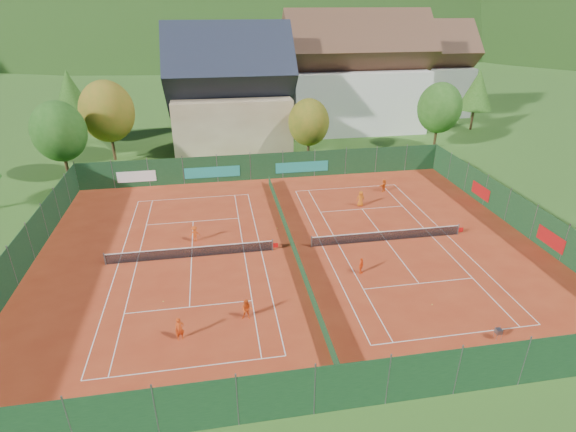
# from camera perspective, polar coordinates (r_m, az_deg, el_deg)

# --- Properties ---
(ground) EXTENTS (600.00, 600.00, 0.00)m
(ground) POSITION_cam_1_polar(r_m,az_deg,el_deg) (36.40, 0.53, -4.21)
(ground) COLOR #2C591C
(ground) RESTS_ON ground
(clay_pad) EXTENTS (40.00, 32.00, 0.01)m
(clay_pad) POSITION_cam_1_polar(r_m,az_deg,el_deg) (36.39, 0.53, -4.18)
(clay_pad) COLOR #A43218
(clay_pad) RESTS_ON ground
(court_markings_left) EXTENTS (11.03, 23.83, 0.00)m
(court_markings_left) POSITION_cam_1_polar(r_m,az_deg,el_deg) (36.01, -12.15, -5.15)
(court_markings_left) COLOR white
(court_markings_left) RESTS_ON ground
(court_markings_right) EXTENTS (11.03, 23.83, 0.00)m
(court_markings_right) POSITION_cam_1_polar(r_m,az_deg,el_deg) (38.45, 12.37, -3.07)
(court_markings_right) COLOR white
(court_markings_right) RESTS_ON ground
(tennis_net_left) EXTENTS (13.30, 0.10, 1.02)m
(tennis_net_left) POSITION_cam_1_polar(r_m,az_deg,el_deg) (35.76, -11.97, -4.45)
(tennis_net_left) COLOR #59595B
(tennis_net_left) RESTS_ON ground
(tennis_net_right) EXTENTS (13.30, 0.10, 1.02)m
(tennis_net_right) POSITION_cam_1_polar(r_m,az_deg,el_deg) (38.28, 12.65, -2.40)
(tennis_net_right) COLOR #59595B
(tennis_net_right) RESTS_ON ground
(court_divider) EXTENTS (0.03, 28.80, 1.00)m
(court_divider) POSITION_cam_1_polar(r_m,az_deg,el_deg) (36.14, 0.54, -3.50)
(court_divider) COLOR #163C1E
(court_divider) RESTS_ON ground
(fence_north) EXTENTS (40.00, 0.10, 3.00)m
(fence_north) POSITION_cam_1_polar(r_m,az_deg,el_deg) (50.17, -3.24, 6.25)
(fence_north) COLOR #14371B
(fence_north) RESTS_ON ground
(fence_south) EXTENTS (40.00, 0.04, 3.00)m
(fence_south) POSITION_cam_1_polar(r_m,az_deg,el_deg) (23.12, 8.09, -20.61)
(fence_south) COLOR #14381B
(fence_south) RESTS_ON ground
(fence_west) EXTENTS (0.04, 32.00, 3.00)m
(fence_west) POSITION_cam_1_polar(r_m,az_deg,el_deg) (38.01, -30.73, -4.18)
(fence_west) COLOR #13361D
(fence_west) RESTS_ON ground
(fence_east) EXTENTS (0.09, 32.00, 3.00)m
(fence_east) POSITION_cam_1_polar(r_m,az_deg,el_deg) (43.62, 27.35, 0.22)
(fence_east) COLOR #163C1D
(fence_east) RESTS_ON ground
(chalet) EXTENTS (16.20, 12.00, 16.00)m
(chalet) POSITION_cam_1_polar(r_m,az_deg,el_deg) (62.17, -7.36, 14.82)
(chalet) COLOR beige
(chalet) RESTS_ON ground
(hotel_block_a) EXTENTS (21.60, 11.00, 17.25)m
(hotel_block_a) POSITION_cam_1_polar(r_m,az_deg,el_deg) (71.27, 8.44, 16.76)
(hotel_block_a) COLOR silver
(hotel_block_a) RESTS_ON ground
(hotel_block_b) EXTENTS (17.28, 10.00, 15.50)m
(hotel_block_b) POSITION_cam_1_polar(r_m,az_deg,el_deg) (83.88, 16.24, 16.84)
(hotel_block_b) COLOR silver
(hotel_block_b) RESTS_ON ground
(tree_west_front) EXTENTS (5.72, 5.72, 8.69)m
(tree_west_front) POSITION_cam_1_polar(r_m,az_deg,el_deg) (55.08, -27.08, 9.54)
(tree_west_front) COLOR #4D331B
(tree_west_front) RESTS_ON ground
(tree_west_mid) EXTENTS (6.44, 6.44, 9.78)m
(tree_west_mid) POSITION_cam_1_polar(r_m,az_deg,el_deg) (59.59, -21.98, 12.20)
(tree_west_mid) COLOR #4C341B
(tree_west_mid) RESTS_ON ground
(tree_west_back) EXTENTS (5.60, 5.60, 10.00)m
(tree_west_back) POSITION_cam_1_polar(r_m,az_deg,el_deg) (68.52, -25.89, 13.66)
(tree_west_back) COLOR #402517
(tree_west_back) RESTS_ON ground
(tree_center) EXTENTS (5.01, 5.01, 7.60)m
(tree_center) POSITION_cam_1_polar(r_m,az_deg,el_deg) (55.94, 2.65, 11.79)
(tree_center) COLOR #402D16
(tree_center) RESTS_ON ground
(tree_east_front) EXTENTS (5.72, 5.72, 8.69)m
(tree_east_front) POSITION_cam_1_polar(r_m,az_deg,el_deg) (63.81, 18.68, 12.87)
(tree_east_front) COLOR #422F17
(tree_east_front) RESTS_ON ground
(tree_east_mid) EXTENTS (5.04, 5.04, 9.00)m
(tree_east_mid) POSITION_cam_1_polar(r_m,az_deg,el_deg) (75.46, 22.91, 14.56)
(tree_east_mid) COLOR #463019
(tree_east_mid) RESTS_ON ground
(tree_east_back) EXTENTS (7.15, 7.15, 10.86)m
(tree_east_back) POSITION_cam_1_polar(r_m,az_deg,el_deg) (78.61, 14.76, 16.57)
(tree_east_back) COLOR #483219
(tree_east_back) RESTS_ON ground
(mountain_backdrop) EXTENTS (820.00, 530.00, 242.00)m
(mountain_backdrop) POSITION_cam_1_polar(r_m,az_deg,el_deg) (272.91, -2.39, 13.44)
(mountain_backdrop) COLOR black
(mountain_backdrop) RESTS_ON ground
(ball_hopper) EXTENTS (0.34, 0.34, 0.80)m
(ball_hopper) POSITION_cam_1_polar(r_m,az_deg,el_deg) (29.96, 25.18, -13.10)
(ball_hopper) COLOR slate
(ball_hopper) RESTS_ON ground
(loose_ball_0) EXTENTS (0.07, 0.07, 0.07)m
(loose_ball_0) POSITION_cam_1_polar(r_m,az_deg,el_deg) (31.55, -15.57, -10.41)
(loose_ball_0) COLOR #CCD833
(loose_ball_0) RESTS_ON ground
(loose_ball_1) EXTENTS (0.07, 0.07, 0.07)m
(loose_ball_1) POSITION_cam_1_polar(r_m,az_deg,el_deg) (31.61, 17.82, -10.66)
(loose_ball_1) COLOR #CCD833
(loose_ball_1) RESTS_ON ground
(loose_ball_2) EXTENTS (0.07, 0.07, 0.07)m
(loose_ball_2) POSITION_cam_1_polar(r_m,az_deg,el_deg) (39.53, -1.40, -1.56)
(loose_ball_2) COLOR #CCD833
(loose_ball_2) RESTS_ON ground
(player_left_near) EXTENTS (0.64, 0.51, 1.51)m
(player_left_near) POSITION_cam_1_polar(r_m,az_deg,el_deg) (27.85, -13.61, -13.77)
(player_left_near) COLOR #D54212
(player_left_near) RESTS_ON ground
(player_left_mid) EXTENTS (0.79, 0.68, 1.42)m
(player_left_mid) POSITION_cam_1_polar(r_m,az_deg,el_deg) (28.74, -5.26, -11.73)
(player_left_mid) COLOR #E84E14
(player_left_mid) RESTS_ON ground
(player_left_far) EXTENTS (0.93, 0.59, 1.38)m
(player_left_far) POSITION_cam_1_polar(r_m,az_deg,el_deg) (38.01, -11.77, -2.20)
(player_left_far) COLOR #DB4A13
(player_left_far) RESTS_ON ground
(player_right_near) EXTENTS (0.70, 0.78, 1.27)m
(player_right_near) POSITION_cam_1_polar(r_m,az_deg,el_deg) (33.41, 9.26, -6.26)
(player_right_near) COLOR #F94E16
(player_right_near) RESTS_ON ground
(player_right_far_a) EXTENTS (0.82, 0.59, 1.56)m
(player_right_far_a) POSITION_cam_1_polar(r_m,az_deg,el_deg) (44.12, 9.19, 2.19)
(player_right_far_a) COLOR #C95C11
(player_right_far_a) RESTS_ON ground
(player_right_far_b) EXTENTS (1.24, 1.12, 1.37)m
(player_right_far_b) POSITION_cam_1_polar(r_m,az_deg,el_deg) (48.08, 12.07, 3.83)
(player_right_far_b) COLOR #E45814
(player_right_far_b) RESTS_ON ground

